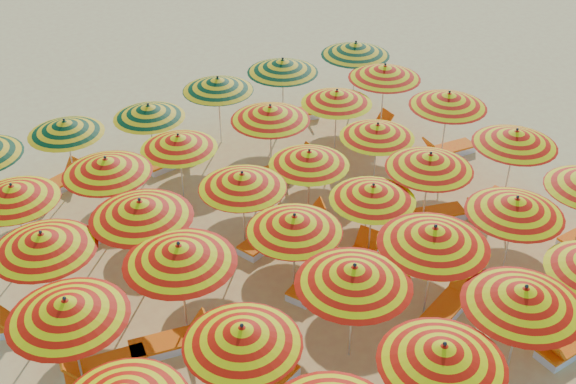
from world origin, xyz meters
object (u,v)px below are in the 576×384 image
object	(u,v)px
umbrella_22	(377,131)
lounger_22	(174,159)
umbrella_25	(106,166)
umbrella_14	(294,223)
lounger_21	(57,185)
umbrella_23	(449,100)
umbrella_19	(141,209)
lounger_17	(94,234)
umbrella_17	(516,138)
umbrella_20	(242,181)
umbrella_18	(43,242)
lounger_9	(315,279)
umbrella_16	(430,161)
lounger_18	(289,167)
umbrella_12	(67,309)
lounger_20	(14,207)
lounger_19	(368,131)
lounger_23	(295,114)
lounger_12	(488,205)
umbrella_2	(443,354)
umbrella_8	(354,275)
umbrella_13	(179,254)
umbrella_33	(218,84)
umbrella_28	(337,97)
lounger_8	(171,343)
lounger_5	(449,305)
umbrella_34	(283,66)
umbrella_32	(149,111)
umbrella_27	(270,113)
umbrella_35	(356,49)
umbrella_10	(516,206)
umbrella_29	(385,72)
lounger_10	(356,261)
beachgoer_a	(283,175)
umbrella_7	(242,335)
umbrella_31	(65,127)
umbrella_15	(373,193)
lounger_13	(34,322)
umbrella_26	(178,142)
lounger_15	(293,222)
umbrella_9	(434,236)
lounger_16	(447,150)

from	to	relation	value
umbrella_22	lounger_22	distance (m)	6.42
umbrella_22	umbrella_25	distance (m)	7.36
umbrella_14	lounger_21	bearing A→B (deg)	113.31
lounger_22	umbrella_23	bearing A→B (deg)	-40.46
umbrella_19	lounger_17	bearing A→B (deg)	101.06
lounger_17	umbrella_17	bearing A→B (deg)	141.50
umbrella_19	umbrella_20	bearing A→B (deg)	-0.06
umbrella_18	lounger_9	distance (m)	6.34
umbrella_16	lounger_18	size ratio (longest dim) A/B	1.38
umbrella_12	lounger_18	size ratio (longest dim) A/B	1.44
lounger_20	lounger_19	bearing A→B (deg)	-176.47
umbrella_12	lounger_23	distance (m)	12.80
lounger_12	umbrella_2	bearing A→B (deg)	20.52
umbrella_8	umbrella_13	world-z (taller)	umbrella_13
lounger_9	lounger_17	xyz separation A→B (m)	(-3.82, 4.69, 0.00)
umbrella_33	lounger_9	distance (m)	7.72
umbrella_17	umbrella_20	distance (m)	7.49
lounger_17	lounger_23	bearing A→B (deg)	-175.15
umbrella_28	lounger_19	size ratio (longest dim) A/B	1.40
lounger_8	umbrella_33	bearing A→B (deg)	67.62
umbrella_33	lounger_5	bearing A→B (deg)	-86.54
umbrella_19	umbrella_34	world-z (taller)	umbrella_19
lounger_5	lounger_9	world-z (taller)	same
umbrella_18	umbrella_32	size ratio (longest dim) A/B	1.10
umbrella_27	umbrella_35	size ratio (longest dim) A/B	0.96
umbrella_10	umbrella_28	xyz separation A→B (m)	(0.09, 7.01, -0.13)
umbrella_29	lounger_8	xyz separation A→B (m)	(-10.05, -5.05, -2.00)
umbrella_19	lounger_10	world-z (taller)	umbrella_19
umbrella_18	beachgoer_a	size ratio (longest dim) A/B	1.69
umbrella_34	umbrella_35	distance (m)	2.78
umbrella_7	umbrella_31	xyz separation A→B (m)	(0.02, 9.77, -0.13)
umbrella_35	lounger_20	distance (m)	11.94
umbrella_17	umbrella_15	bearing A→B (deg)	177.31
lounger_23	umbrella_33	bearing A→B (deg)	-160.37
lounger_12	lounger_21	size ratio (longest dim) A/B	1.00
lounger_13	lounger_8	bearing A→B (deg)	155.99
umbrella_19	umbrella_25	distance (m)	2.39
umbrella_26	umbrella_23	bearing A→B (deg)	-17.73
lounger_13	lounger_15	bearing A→B (deg)	-159.44
umbrella_26	lounger_5	distance (m)	8.24
umbrella_2	umbrella_34	size ratio (longest dim) A/B	1.04
umbrella_22	lounger_10	distance (m)	4.01
umbrella_9	lounger_15	bearing A→B (deg)	97.42
umbrella_29	lounger_13	world-z (taller)	umbrella_29
umbrella_14	lounger_16	distance (m)	8.32
umbrella_35	lounger_19	size ratio (longest dim) A/B	1.75
umbrella_31	lounger_16	xyz separation A→B (m)	(10.36, -4.65, -1.83)
umbrella_19	umbrella_35	world-z (taller)	umbrella_19
lounger_12	umbrella_10	bearing A→B (deg)	34.59
lounger_5	lounger_12	distance (m)	4.47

